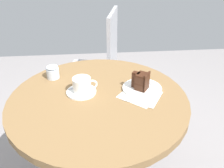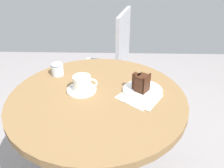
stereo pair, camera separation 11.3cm
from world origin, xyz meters
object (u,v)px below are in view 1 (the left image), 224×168
(sugar_pot, at_px, (53,72))
(cake_slice, at_px, (141,81))
(coffee_cup, at_px, (82,85))
(napkin, at_px, (141,95))
(saucer, at_px, (81,92))
(fork, at_px, (147,84))
(cafe_chair, at_px, (101,61))
(cake_plate, at_px, (142,89))
(teaspoon, at_px, (82,85))

(sugar_pot, bearing_deg, cake_slice, -20.91)
(coffee_cup, xyz_separation_m, napkin, (0.27, -0.05, -0.04))
(saucer, xyz_separation_m, napkin, (0.28, -0.05, -0.00))
(saucer, xyz_separation_m, fork, (0.33, 0.03, 0.01))
(coffee_cup, relative_size, cake_slice, 1.31)
(cafe_chair, bearing_deg, saucer, 3.30)
(cafe_chair, xyz_separation_m, sugar_pot, (-0.28, -0.54, 0.20))
(saucer, relative_size, cake_plate, 0.75)
(teaspoon, relative_size, cafe_chair, 0.11)
(coffee_cup, height_order, napkin, coffee_cup)
(napkin, bearing_deg, cafe_chair, 101.50)
(cake_slice, bearing_deg, cafe_chair, 102.75)
(fork, distance_m, napkin, 0.09)
(fork, bearing_deg, cafe_chair, 105.96)
(teaspoon, bearing_deg, sugar_pot, 115.65)
(sugar_pot, bearing_deg, saucer, -46.48)
(cake_plate, height_order, napkin, cake_plate)
(saucer, distance_m, sugar_pot, 0.22)
(teaspoon, bearing_deg, coffee_cup, -111.79)
(saucer, relative_size, cake_slice, 1.60)
(teaspoon, xyz_separation_m, fork, (0.33, -0.02, 0.00))
(saucer, xyz_separation_m, sugar_pot, (-0.15, 0.16, 0.03))
(napkin, distance_m, sugar_pot, 0.48)
(teaspoon, bearing_deg, saucer, -119.34)
(teaspoon, xyz_separation_m, cafe_chair, (0.13, 0.65, -0.18))
(teaspoon, bearing_deg, fork, -32.13)
(saucer, distance_m, napkin, 0.29)
(teaspoon, distance_m, cake_slice, 0.30)
(cafe_chair, bearing_deg, coffee_cup, 3.85)
(cake_slice, bearing_deg, fork, 40.66)
(coffee_cup, xyz_separation_m, cake_plate, (0.29, 0.00, -0.04))
(saucer, height_order, cake_slice, cake_slice)
(teaspoon, height_order, cafe_chair, cafe_chair)
(saucer, relative_size, cafe_chair, 0.15)
(saucer, height_order, cafe_chair, cafe_chair)
(cake_plate, bearing_deg, teaspoon, 170.62)
(teaspoon, xyz_separation_m, cake_plate, (0.30, -0.05, -0.01))
(saucer, height_order, sugar_pot, sugar_pot)
(saucer, distance_m, cafe_chair, 0.73)
(cake_plate, xyz_separation_m, fork, (0.03, 0.03, 0.01))
(cake_plate, height_order, cafe_chair, cafe_chair)
(coffee_cup, distance_m, cafe_chair, 0.74)
(fork, bearing_deg, cake_plate, -140.60)
(cake_slice, height_order, sugar_pot, cake_slice)
(cake_plate, xyz_separation_m, cafe_chair, (-0.17, 0.70, -0.17))
(coffee_cup, height_order, sugar_pot, coffee_cup)
(sugar_pot, bearing_deg, cafe_chair, 62.44)
(teaspoon, relative_size, sugar_pot, 1.36)
(fork, relative_size, napkin, 0.58)
(saucer, height_order, teaspoon, teaspoon)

